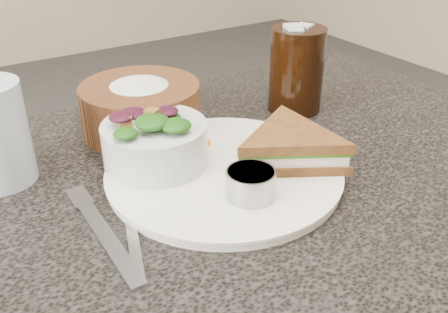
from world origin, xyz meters
The scene contains 9 objects.
dinner_plate centered at (0.00, 0.03, 0.76)m, with size 0.30×0.30×0.01m, color white.
sandwich centered at (0.08, 0.00, 0.79)m, with size 0.17×0.17×0.04m, color brown, non-canonical shape.
salad_bowl centered at (-0.07, 0.09, 0.80)m, with size 0.13×0.13×0.08m, color silver, non-canonical shape.
dressing_ramekin centered at (-0.01, -0.04, 0.78)m, with size 0.06×0.06×0.03m, color #95979B.
orange_wedge centered at (0.00, 0.11, 0.78)m, with size 0.06×0.06×0.02m, color orange.
fork centered at (-0.17, -0.01, 0.75)m, with size 0.02×0.18×0.00m, color #9EA4AC.
knife centered at (-0.15, -0.01, 0.75)m, with size 0.01×0.18×0.00m, color #AEAEB0.
bread_basket centered at (-0.03, 0.21, 0.80)m, with size 0.18×0.18×0.10m, color brown, non-canonical shape.
cola_glass centered at (0.22, 0.15, 0.82)m, with size 0.09×0.09×0.15m, color black, non-canonical shape.
Camera 1 is at (-0.29, -0.44, 1.09)m, focal length 40.00 mm.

